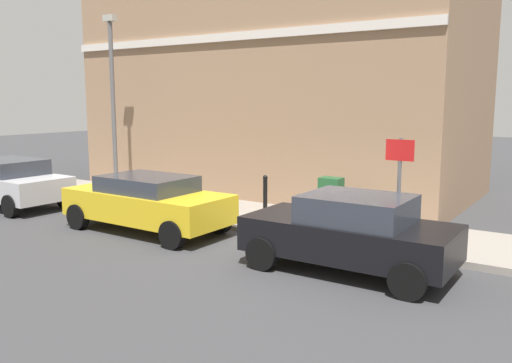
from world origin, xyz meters
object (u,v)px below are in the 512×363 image
at_px(car_silver, 8,182).
at_px(street_sign, 399,176).
at_px(utility_cabinet, 331,202).
at_px(bollard_near_cabinet, 265,193).
at_px(lamppost, 113,97).
at_px(car_yellow, 147,202).
at_px(car_black, 351,232).

height_order(car_silver, street_sign, street_sign).
relative_size(utility_cabinet, bollard_near_cabinet, 1.11).
bearing_deg(street_sign, car_silver, 98.02).
height_order(utility_cabinet, lamppost, lamppost).
distance_m(utility_cabinet, bollard_near_cabinet, 2.03).
bearing_deg(car_yellow, bollard_near_cabinet, -118.61).
xyz_separation_m(bollard_near_cabinet, lamppost, (-0.20, 5.72, 2.60)).
bearing_deg(car_black, lamppost, -16.74).
bearing_deg(street_sign, car_black, 168.53).
distance_m(car_black, street_sign, 1.91).
bearing_deg(utility_cabinet, car_black, -148.08).
relative_size(car_yellow, car_silver, 1.01).
bearing_deg(lamppost, car_silver, 148.98).
distance_m(car_black, utility_cabinet, 3.41).
relative_size(car_yellow, bollard_near_cabinet, 4.16).
height_order(car_silver, utility_cabinet, car_silver).
bearing_deg(car_black, car_yellow, -1.65).
xyz_separation_m(car_silver, bollard_near_cabinet, (2.97, -7.39, -0.06)).
distance_m(car_yellow, car_silver, 5.78).
relative_size(car_silver, utility_cabinet, 3.71).
bearing_deg(car_yellow, utility_cabinet, -142.01).
bearing_deg(lamppost, utility_cabinet, -89.27).
bearing_deg(utility_cabinet, car_silver, 106.96).
bearing_deg(car_silver, car_black, -178.56).
bearing_deg(car_black, street_sign, -101.89).
bearing_deg(car_black, car_silver, -0.56).
height_order(car_silver, bollard_near_cabinet, car_silver).
relative_size(car_black, street_sign, 1.71).
relative_size(bollard_near_cabinet, street_sign, 0.45).
xyz_separation_m(car_black, car_silver, (0.03, 11.22, -0.01)).
xyz_separation_m(car_black, utility_cabinet, (2.90, 1.80, -0.09)).
xyz_separation_m(car_silver, utility_cabinet, (2.87, -9.41, -0.08)).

